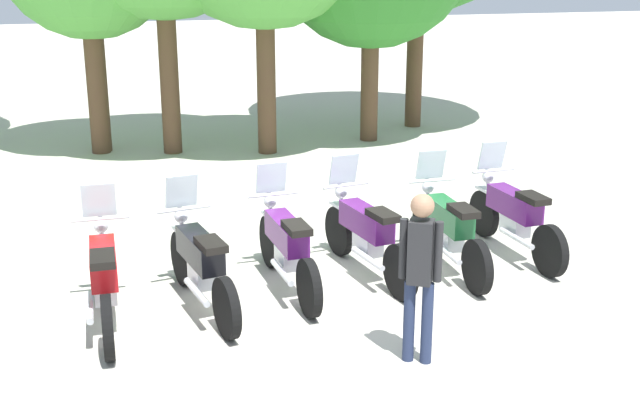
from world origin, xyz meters
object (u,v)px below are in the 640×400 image
motorcycle_0 (104,277)px  person_0 (420,266)px  motorcycle_2 (287,246)px  motorcycle_5 (514,215)px  motorcycle_3 (366,233)px  motorcycle_4 (448,228)px  motorcycle_1 (200,263)px

motorcycle_0 → person_0: (2.81, -1.67, 0.45)m
motorcycle_2 → motorcycle_5: bearing=-87.6°
motorcycle_3 → person_0: person_0 is taller
motorcycle_5 → motorcycle_3: bearing=90.9°
motorcycle_4 → person_0: size_ratio=1.32×
motorcycle_3 → motorcycle_4: bearing=-104.1°
person_0 → motorcycle_0: bearing=-89.2°
motorcycle_0 → motorcycle_1: (1.01, 0.12, 0.00)m
motorcycle_3 → person_0: 2.28m
motorcycle_2 → motorcycle_3: bearing=-84.6°
person_0 → motorcycle_3: bearing=-154.7°
motorcycle_0 → motorcycle_4: same height
motorcycle_0 → motorcycle_3: bearing=-79.5°
motorcycle_4 → person_0: person_0 is taller
motorcycle_4 → motorcycle_5: 1.04m
motorcycle_2 → motorcycle_5: size_ratio=1.00×
motorcycle_0 → motorcycle_4: 4.11m
motorcycle_1 → motorcycle_5: same height
motorcycle_5 → motorcycle_2: bearing=92.4°
motorcycle_1 → motorcycle_0: bearing=86.6°
motorcycle_2 → motorcycle_3: (1.02, 0.16, 0.00)m
person_0 → motorcycle_2: bearing=-128.0°
motorcycle_0 → motorcycle_2: size_ratio=1.00×
motorcycle_0 → motorcycle_2: same height
motorcycle_1 → motorcycle_2: bearing=-84.6°
motorcycle_3 → motorcycle_5: (2.04, 0.15, 0.00)m
motorcycle_1 → person_0: person_0 is taller
motorcycle_3 → person_0: (-0.24, -2.22, 0.45)m
motorcycle_1 → person_0: bearing=-144.7°
motorcycle_3 → motorcycle_1: bearing=92.9°
motorcycle_1 → motorcycle_4: 3.09m
motorcycle_4 → motorcycle_5: same height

